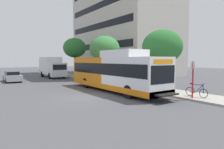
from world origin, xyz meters
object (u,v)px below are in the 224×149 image
object	(u,v)px
street_tree_near_stop	(162,47)
street_tree_mid_block	(105,49)
box_truck_background	(52,67)
parked_car_far_lane	(12,77)
bicycle_parked	(196,91)
street_tree_far_block	(75,48)
bus_stop_sign_pole	(193,77)
transit_bus	(114,72)

from	to	relation	value
street_tree_near_stop	street_tree_mid_block	distance (m)	9.96
box_truck_background	street_tree_mid_block	bearing A→B (deg)	-64.90
street_tree_mid_block	parked_car_far_lane	size ratio (longest dim) A/B	1.32
bicycle_parked	street_tree_mid_block	distance (m)	14.94
street_tree_far_block	box_truck_background	bearing A→B (deg)	-173.92
bus_stop_sign_pole	street_tree_near_stop	size ratio (longest dim) A/B	0.47
street_tree_far_block	parked_car_far_lane	bearing A→B (deg)	-160.25
parked_car_far_lane	box_truck_background	distance (m)	7.18
street_tree_near_stop	box_truck_background	world-z (taller)	street_tree_near_stop
street_tree_far_block	bicycle_parked	bearing A→B (deg)	-92.90
parked_car_far_lane	bicycle_parked	bearing A→B (deg)	-65.34
transit_bus	bicycle_parked	bearing A→B (deg)	-65.69
street_tree_near_stop	street_tree_mid_block	world-z (taller)	street_tree_mid_block
bicycle_parked	parked_car_far_lane	bearing A→B (deg)	114.66
parked_car_far_lane	street_tree_near_stop	bearing A→B (deg)	-56.09
bicycle_parked	street_tree_mid_block	xyz separation A→B (m)	(1.27, 14.40, 3.77)
transit_bus	street_tree_mid_block	xyz separation A→B (m)	(4.15, 8.04, 2.62)
transit_bus	parked_car_far_lane	world-z (taller)	transit_bus
transit_bus	bus_stop_sign_pole	size ratio (longest dim) A/B	4.71
street_tree_far_block	parked_car_far_lane	world-z (taller)	street_tree_far_block
bicycle_parked	street_tree_near_stop	xyz separation A→B (m)	(1.32, 4.45, 3.49)
street_tree_mid_block	parked_car_far_lane	distance (m)	12.57
transit_bus	bicycle_parked	distance (m)	7.08
bus_stop_sign_pole	street_tree_far_block	size ratio (longest dim) A/B	0.40
transit_bus	bus_stop_sign_pole	bearing A→B (deg)	-71.14
street_tree_near_stop	street_tree_far_block	xyz separation A→B (m)	(-0.10, 19.51, 0.85)
bicycle_parked	parked_car_far_lane	world-z (taller)	parked_car_far_lane
street_tree_near_stop	parked_car_far_lane	xyz separation A→B (m)	(-10.59, 15.75, -3.39)
bicycle_parked	street_tree_near_stop	distance (m)	5.80
street_tree_near_stop	parked_car_far_lane	world-z (taller)	street_tree_near_stop
street_tree_near_stop	box_truck_background	size ratio (longest dim) A/B	0.79
street_tree_near_stop	parked_car_far_lane	bearing A→B (deg)	123.91
street_tree_far_block	transit_bus	bearing A→B (deg)	-103.08
transit_bus	street_tree_near_stop	size ratio (longest dim) A/B	2.22
bus_stop_sign_pole	box_truck_background	world-z (taller)	box_truck_background
street_tree_near_stop	street_tree_mid_block	size ratio (longest dim) A/B	0.93
bus_stop_sign_pole	street_tree_far_block	xyz separation A→B (m)	(1.88, 24.06, 3.25)
street_tree_near_stop	box_truck_background	bearing A→B (deg)	102.74
street_tree_mid_block	street_tree_far_block	bearing A→B (deg)	90.35
bus_stop_sign_pole	street_tree_far_block	distance (m)	24.35
transit_bus	box_truck_background	distance (m)	17.15
bicycle_parked	street_tree_mid_block	bearing A→B (deg)	84.96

